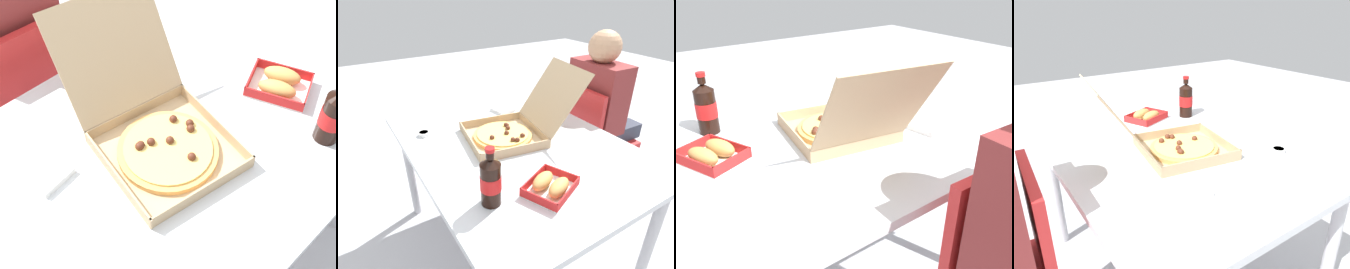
# 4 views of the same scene
# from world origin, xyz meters

# --- Properties ---
(dining_table) EXTENTS (1.27, 0.93, 0.70)m
(dining_table) POSITION_xyz_m (0.00, 0.00, 0.63)
(dining_table) COLOR silver
(dining_table) RESTS_ON ground_plane
(pizza_box_open) EXTENTS (0.43, 0.59, 0.33)m
(pizza_box_open) POSITION_xyz_m (-0.05, 0.03, 0.75)
(pizza_box_open) COLOR tan
(pizza_box_open) RESTS_ON dining_table
(bread_side_box) EXTENTS (0.21, 0.23, 0.06)m
(bread_side_box) POSITION_xyz_m (0.38, -0.08, 0.73)
(bread_side_box) COLOR white
(bread_side_box) RESTS_ON dining_table
(cola_bottle) EXTENTS (0.07, 0.07, 0.22)m
(cola_bottle) POSITION_xyz_m (0.32, -0.30, 0.80)
(cola_bottle) COLOR black
(cola_bottle) RESTS_ON dining_table
(paper_menu) EXTENTS (0.25, 0.23, 0.00)m
(paper_menu) POSITION_xyz_m (-0.48, -0.21, 0.70)
(paper_menu) COLOR white
(paper_menu) RESTS_ON dining_table
(napkin_pile) EXTENTS (0.13, 0.13, 0.02)m
(napkin_pile) POSITION_xyz_m (-0.34, 0.15, 0.71)
(napkin_pile) COLOR white
(napkin_pile) RESTS_ON dining_table
(dipping_sauce_cup) EXTENTS (0.06, 0.06, 0.02)m
(dipping_sauce_cup) POSITION_xyz_m (-0.29, -0.35, 0.71)
(dipping_sauce_cup) COLOR white
(dipping_sauce_cup) RESTS_ON dining_table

